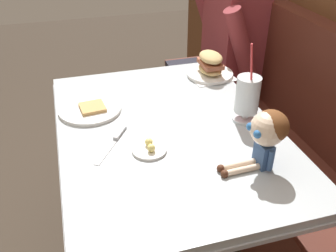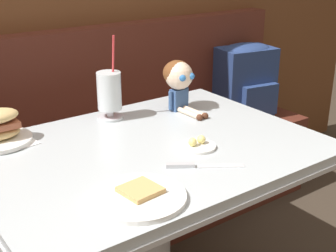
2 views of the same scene
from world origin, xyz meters
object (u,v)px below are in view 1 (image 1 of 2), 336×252
at_px(seated_doll, 267,132).
at_px(diner_patron, 226,41).
at_px(milkshake_glass, 247,97).
at_px(butter_saucer, 149,149).
at_px(butter_knife, 116,138).
at_px(toast_plate, 90,109).
at_px(sandwich_plate, 210,67).

height_order(seated_doll, diner_patron, diner_patron).
bearing_deg(diner_patron, milkshake_glass, -18.85).
bearing_deg(milkshake_glass, seated_doll, -14.36).
bearing_deg(milkshake_glass, butter_saucer, -76.71).
bearing_deg(seated_doll, butter_knife, -122.86).
bearing_deg(butter_knife, seated_doll, 57.14).
distance_m(milkshake_glass, butter_knife, 0.51).
height_order(toast_plate, butter_knife, toast_plate).
relative_size(sandwich_plate, diner_patron, 0.27).
bearing_deg(butter_saucer, toast_plate, -153.53).
xyz_separation_m(sandwich_plate, diner_patron, (-0.40, 0.26, -0.04)).
xyz_separation_m(milkshake_glass, butter_saucer, (0.09, -0.40, -0.09)).
relative_size(sandwich_plate, seated_doll, 1.00).
xyz_separation_m(milkshake_glass, seated_doll, (0.27, -0.07, 0.03)).
xyz_separation_m(toast_plate, seated_doll, (0.51, 0.50, 0.12)).
xyz_separation_m(toast_plate, diner_patron, (-0.58, 0.84, -0.01)).
height_order(milkshake_glass, butter_saucer, milkshake_glass).
height_order(sandwich_plate, butter_knife, sandwich_plate).
bearing_deg(toast_plate, diner_patron, 124.64).
height_order(butter_knife, seated_doll, seated_doll).
xyz_separation_m(milkshake_glass, sandwich_plate, (-0.41, 0.02, -0.05)).
height_order(milkshake_glass, sandwich_plate, milkshake_glass).
distance_m(milkshake_glass, sandwich_plate, 0.42).
bearing_deg(sandwich_plate, diner_patron, 147.11).
distance_m(sandwich_plate, butter_saucer, 0.66).
xyz_separation_m(milkshake_glass, butter_knife, (-0.01, -0.50, -0.09)).
height_order(butter_saucer, butter_knife, butter_saucer).
bearing_deg(toast_plate, seated_doll, 44.48).
bearing_deg(butter_saucer, milkshake_glass, 103.29).
bearing_deg(seated_doll, sandwich_plate, 172.76).
xyz_separation_m(butter_saucer, diner_patron, (-0.91, 0.68, -0.01)).
height_order(butter_saucer, diner_patron, diner_patron).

